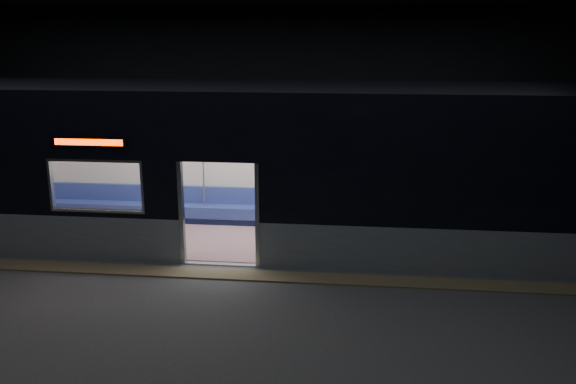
# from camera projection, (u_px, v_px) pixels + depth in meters

# --- Properties ---
(station_floor) EXTENTS (24.00, 14.00, 0.01)m
(station_floor) POSITION_uv_depth(u_px,v_px,m) (208.00, 287.00, 10.87)
(station_floor) COLOR #47494C
(station_floor) RESTS_ON ground
(station_envelope) EXTENTS (24.00, 14.00, 5.00)m
(station_envelope) POSITION_uv_depth(u_px,v_px,m) (200.00, 78.00, 9.94)
(station_envelope) COLOR black
(station_envelope) RESTS_ON station_floor
(tactile_strip) EXTENTS (22.80, 0.50, 0.03)m
(tactile_strip) POSITION_uv_depth(u_px,v_px,m) (215.00, 274.00, 11.40)
(tactile_strip) COLOR #8C7F59
(tactile_strip) RESTS_ON station_floor
(metro_car) EXTENTS (18.00, 3.04, 3.35)m
(metro_car) POSITION_uv_depth(u_px,v_px,m) (234.00, 157.00, 12.84)
(metro_car) COLOR #8D99A8
(metro_car) RESTS_ON station_floor
(passenger) EXTENTS (0.47, 0.78, 1.48)m
(passenger) POSITION_uv_depth(u_px,v_px,m) (351.00, 194.00, 13.79)
(passenger) COLOR black
(passenger) RESTS_ON metro_car
(handbag) EXTENTS (0.33, 0.28, 0.16)m
(handbag) POSITION_uv_depth(u_px,v_px,m) (352.00, 203.00, 13.58)
(handbag) COLOR black
(handbag) RESTS_ON passenger
(transit_map) EXTENTS (1.07, 0.03, 0.70)m
(transit_map) POSITION_uv_depth(u_px,v_px,m) (434.00, 165.00, 13.72)
(transit_map) COLOR white
(transit_map) RESTS_ON metro_car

